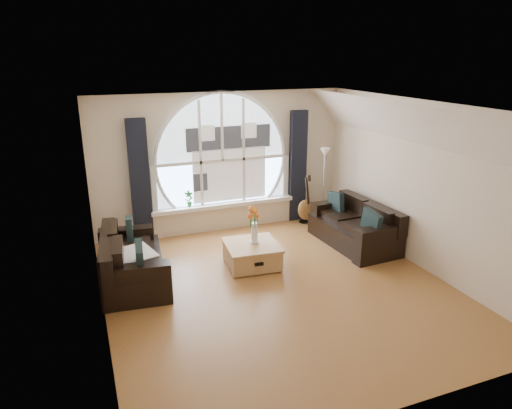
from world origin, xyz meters
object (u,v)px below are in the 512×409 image
Objects in this scene: potted_plant at (189,199)px; sofa_right at (354,224)px; sofa_left at (132,257)px; vase_flowers at (254,221)px; coffee_chest at (252,253)px; guitar at (306,199)px; floor_lamp at (323,187)px.

sofa_right is at bearing -31.38° from potted_plant.
sofa_left is 2.52× the size of vase_flowers.
coffee_chest is 1.95m from potted_plant.
vase_flowers is 1.87m from potted_plant.
vase_flowers is at bearing 37.15° from coffee_chest.
guitar is (-0.32, 1.31, 0.13)m from sofa_right.
floor_lamp is at bearing 37.54° from coffee_chest.
vase_flowers reaches higher than sofa_right.
guitar is at bearing 45.22° from coffee_chest.
vase_flowers is 2.35m from floor_lamp.
vase_flowers is (0.06, 0.04, 0.56)m from coffee_chest.
potted_plant is at bearing 167.09° from guitar.
potted_plant is at bearing 145.38° from sofa_right.
sofa_right is at bearing 6.20° from sofa_left.
guitar reaches higher than sofa_left.
sofa_right is at bearing -81.46° from guitar.
sofa_right is 1.67× the size of guitar.
floor_lamp is at bearing 22.32° from sofa_left.
floor_lamp reaches higher than guitar.
floor_lamp reaches higher than coffee_chest.
coffee_chest is at bearing -148.09° from vase_flowers.
potted_plant is (-0.62, 1.78, 0.50)m from coffee_chest.
sofa_left is 5.47× the size of potted_plant.
vase_flowers reaches higher than potted_plant.
sofa_right is 2.07m from coffee_chest.
vase_flowers is 0.66× the size of guitar.
floor_lamp is 2.71m from potted_plant.
potted_plant is at bearing 114.47° from coffee_chest.
sofa_left is at bearing 177.09° from vase_flowers.
guitar is (-0.30, 0.17, -0.27)m from floor_lamp.
coffee_chest is 1.23× the size of vase_flowers.
sofa_right is 2.04m from vase_flowers.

